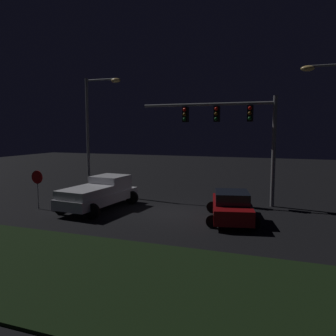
{
  "coord_description": "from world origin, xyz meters",
  "views": [
    {
      "loc": [
        6.13,
        -17.36,
        4.5
      ],
      "look_at": [
        -0.44,
        0.75,
        2.36
      ],
      "focal_mm": 36.17,
      "sensor_mm": 36.0,
      "label": 1
    }
  ],
  "objects_px": {
    "pickup_truck": "(100,191)",
    "street_lamp_left": "(94,122)",
    "car_sedan": "(231,206)",
    "stop_sign": "(37,182)",
    "traffic_signal_gantry": "(232,124)"
  },
  "relations": [
    {
      "from": "pickup_truck",
      "to": "stop_sign",
      "type": "bearing_deg",
      "value": 116.68
    },
    {
      "from": "stop_sign",
      "to": "traffic_signal_gantry",
      "type": "bearing_deg",
      "value": 27.18
    },
    {
      "from": "street_lamp_left",
      "to": "stop_sign",
      "type": "bearing_deg",
      "value": -96.15
    },
    {
      "from": "car_sedan",
      "to": "stop_sign",
      "type": "distance_m",
      "value": 10.99
    },
    {
      "from": "pickup_truck",
      "to": "street_lamp_left",
      "type": "height_order",
      "value": "street_lamp_left"
    },
    {
      "from": "car_sedan",
      "to": "street_lamp_left",
      "type": "xyz_separation_m",
      "value": [
        -10.32,
        4.01,
        4.38
      ]
    },
    {
      "from": "traffic_signal_gantry",
      "to": "street_lamp_left",
      "type": "bearing_deg",
      "value": 179.98
    },
    {
      "from": "car_sedan",
      "to": "stop_sign",
      "type": "relative_size",
      "value": 2.1
    },
    {
      "from": "pickup_truck",
      "to": "street_lamp_left",
      "type": "bearing_deg",
      "value": 40.14
    },
    {
      "from": "pickup_truck",
      "to": "stop_sign",
      "type": "relative_size",
      "value": 2.49
    },
    {
      "from": "traffic_signal_gantry",
      "to": "street_lamp_left",
      "type": "xyz_separation_m",
      "value": [
        -9.63,
        0.0,
        0.22
      ]
    },
    {
      "from": "car_sedan",
      "to": "street_lamp_left",
      "type": "bearing_deg",
      "value": 55.96
    },
    {
      "from": "traffic_signal_gantry",
      "to": "stop_sign",
      "type": "relative_size",
      "value": 3.73
    },
    {
      "from": "pickup_truck",
      "to": "stop_sign",
      "type": "xyz_separation_m",
      "value": [
        -3.32,
        -1.32,
        0.56
      ]
    },
    {
      "from": "pickup_truck",
      "to": "street_lamp_left",
      "type": "xyz_separation_m",
      "value": [
        -2.76,
        3.92,
        4.12
      ]
    }
  ]
}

